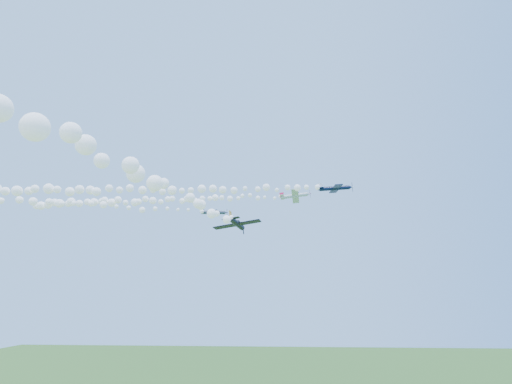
# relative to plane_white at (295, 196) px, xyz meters

# --- Properties ---
(plane_white) EXTENTS (8.15, 8.26, 2.63)m
(plane_white) POSITION_rel_plane_white_xyz_m (0.00, 0.00, 0.00)
(plane_white) COLOR silver
(smoke_trail_white) EXTENTS (70.18, 5.85, 3.31)m
(smoke_trail_white) POSITION_rel_plane_white_xyz_m (-37.48, 1.62, -0.33)
(smoke_trail_white) COLOR white
(plane_navy) EXTENTS (7.68, 8.01, 2.04)m
(plane_navy) POSITION_rel_plane_white_xyz_m (8.23, -17.31, -2.58)
(plane_navy) COLOR black
(smoke_trail_navy) EXTENTS (74.24, 7.26, 2.97)m
(smoke_trail_navy) POSITION_rel_plane_white_xyz_m (-31.15, -19.77, -2.79)
(smoke_trail_navy) COLOR white
(plane_grey) EXTENTS (7.33, 7.72, 2.02)m
(plane_grey) POSITION_rel_plane_white_xyz_m (-21.24, 2.09, -3.70)
(plane_grey) COLOR #384052
(smoke_trail_grey) EXTENTS (72.76, 36.06, 3.35)m
(smoke_trail_grey) POSITION_rel_plane_white_xyz_m (-59.51, -16.12, -4.12)
(smoke_trail_grey) COLOR white
(plane_black) EXTENTS (7.75, 7.30, 2.75)m
(plane_black) POSITION_rel_plane_white_xyz_m (-10.22, -40.25, -13.89)
(plane_black) COLOR black
(smoke_trail_black) EXTENTS (17.13, 77.76, 2.97)m
(smoke_trail_black) POSITION_rel_plane_white_xyz_m (-18.11, -81.25, -14.13)
(smoke_trail_black) COLOR white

